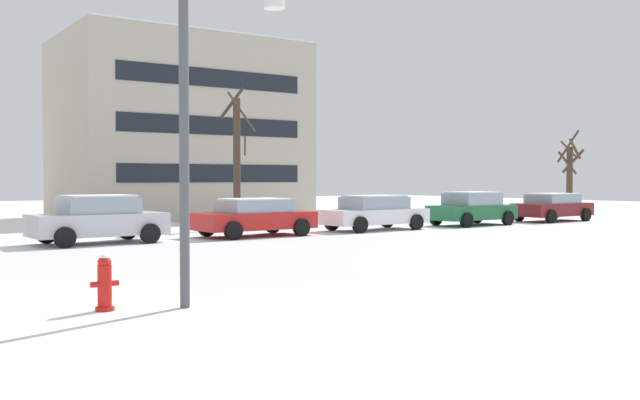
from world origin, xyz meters
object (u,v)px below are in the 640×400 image
(parked_car_red, at_px, (254,217))
(parked_car_white, at_px, (374,212))
(parked_car_green, at_px, (472,208))
(fire_hydrant, at_px, (105,282))
(parked_car_maroon, at_px, (552,207))
(parked_car_silver, at_px, (98,219))
(street_lamp, at_px, (205,100))

(parked_car_red, bearing_deg, parked_car_white, 0.39)
(parked_car_white, relative_size, parked_car_green, 1.09)
(fire_hydrant, relative_size, parked_car_white, 0.19)
(parked_car_green, distance_m, parked_car_maroon, 5.57)
(parked_car_white, distance_m, parked_car_green, 5.57)
(fire_hydrant, relative_size, parked_car_green, 0.21)
(parked_car_green, bearing_deg, parked_car_silver, 179.24)
(parked_car_maroon, bearing_deg, fire_hydrant, -155.69)
(street_lamp, bearing_deg, parked_car_red, 57.96)
(parked_car_red, relative_size, parked_car_white, 0.95)
(parked_car_maroon, bearing_deg, street_lamp, -153.49)
(parked_car_red, xyz_separation_m, parked_car_white, (5.57, 0.04, 0.01))
(parked_car_white, xyz_separation_m, parked_car_green, (5.57, -0.01, 0.04))
(fire_hydrant, relative_size, parked_car_maroon, 0.20)
(fire_hydrant, xyz_separation_m, parked_car_silver, (3.53, 11.90, 0.34))
(fire_hydrant, distance_m, parked_car_green, 23.36)
(parked_car_white, bearing_deg, fire_hydrant, -141.45)
(parked_car_silver, bearing_deg, parked_car_maroon, -0.61)
(street_lamp, distance_m, parked_car_silver, 12.78)
(parked_car_green, xyz_separation_m, parked_car_maroon, (5.57, -0.01, -0.05))
(parked_car_silver, distance_m, parked_car_green, 16.71)
(parked_car_white, distance_m, parked_car_maroon, 11.14)
(fire_hydrant, distance_m, street_lamp, 3.31)
(street_lamp, bearing_deg, parked_car_green, 32.95)
(parked_car_red, distance_m, parked_car_white, 5.57)
(street_lamp, xyz_separation_m, parked_car_green, (18.72, 12.13, -2.60))
(street_lamp, relative_size, parked_car_red, 1.23)
(parked_car_green, relative_size, parked_car_maroon, 0.97)
(parked_car_white, bearing_deg, parked_car_maroon, -0.15)
(parked_car_maroon, bearing_deg, parked_car_green, 179.86)
(street_lamp, height_order, parked_car_white, street_lamp)
(parked_car_white, relative_size, parked_car_maroon, 1.06)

